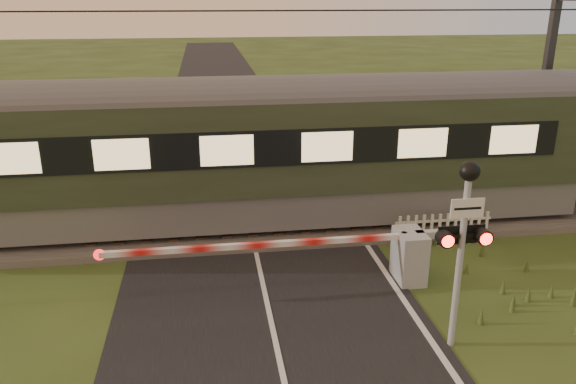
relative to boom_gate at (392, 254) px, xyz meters
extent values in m
plane|color=#2C3B16|center=(-2.75, -3.02, -0.64)|extent=(160.00, 160.00, 0.00)
cube|color=black|center=(-2.75, -3.02, -0.63)|extent=(6.00, 140.00, 0.02)
cube|color=#47423D|center=(-2.75, 3.48, -0.58)|extent=(140.00, 3.40, 0.24)
cube|color=slate|center=(-2.75, 2.76, -0.38)|extent=(140.00, 0.08, 0.14)
cube|color=slate|center=(-2.75, 4.20, -0.38)|extent=(140.00, 0.08, 0.14)
cube|color=#2D2116|center=(-2.75, 3.48, -0.45)|extent=(0.24, 2.20, 0.06)
cylinder|color=black|center=(-2.75, 3.18, 4.86)|extent=(120.00, 0.02, 0.02)
cylinder|color=black|center=(-2.75, 3.78, 4.86)|extent=(120.00, 0.02, 0.02)
cube|color=slate|center=(-3.34, 3.48, 0.15)|extent=(18.28, 2.42, 0.91)
cube|color=#293221|center=(-3.34, 3.48, 1.73)|extent=(19.04, 2.63, 2.27)
cylinder|color=#4C4C4F|center=(-3.34, 3.48, 2.87)|extent=(19.04, 0.92, 0.92)
cube|color=#FFD893|center=(-3.34, 2.12, 1.85)|extent=(16.37, 0.04, 0.71)
cube|color=gray|center=(0.38, 0.00, -0.08)|extent=(0.56, 0.87, 1.12)
cylinder|color=gray|center=(0.23, 0.00, -0.08)|extent=(0.12, 0.12, 1.12)
cube|color=gray|center=(0.95, 0.00, 0.40)|extent=(0.92, 0.16, 0.16)
cube|color=red|center=(-2.88, 0.00, 0.40)|extent=(6.21, 0.11, 0.11)
cylinder|color=red|center=(-5.98, 0.00, 0.40)|extent=(0.22, 0.04, 0.22)
cylinder|color=gray|center=(0.30, -2.43, 0.90)|extent=(0.11, 0.11, 3.07)
cube|color=white|center=(0.30, -2.49, 1.97)|extent=(0.56, 0.03, 0.33)
sphere|color=black|center=(0.30, -2.43, 2.57)|extent=(0.33, 0.33, 0.33)
cube|color=black|center=(0.30, -2.43, 1.46)|extent=(0.77, 0.06, 0.06)
cylinder|color=#FF140C|center=(-0.03, -2.61, 1.46)|extent=(0.20, 0.02, 0.20)
cylinder|color=#FF140C|center=(0.63, -2.61, 1.46)|extent=(0.20, 0.02, 0.20)
cube|color=black|center=(0.30, -2.38, 1.46)|extent=(0.82, 0.02, 0.33)
cube|color=silver|center=(1.84, 1.61, -0.36)|extent=(2.44, 0.04, 0.06)
cube|color=silver|center=(1.84, 1.61, 0.01)|extent=(2.44, 0.04, 0.06)
cube|color=#2D2D30|center=(6.68, 5.78, 2.96)|extent=(0.23, 0.23, 7.19)
camera|label=1|loc=(-3.79, -10.38, 5.19)|focal=35.00mm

